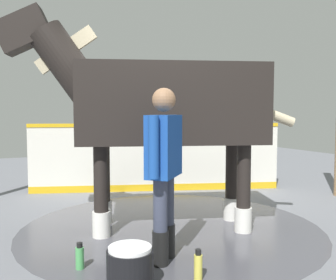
{
  "coord_description": "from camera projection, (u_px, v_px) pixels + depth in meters",
  "views": [
    {
      "loc": [
        -2.27,
        -4.39,
        1.4
      ],
      "look_at": [
        -0.57,
        -0.74,
        1.1
      ],
      "focal_mm": 41.01,
      "sensor_mm": 36.0,
      "label": 1
    }
  ],
  "objects": [
    {
      "name": "handler",
      "position": [
        164.0,
        163.0,
        3.53
      ],
      "size": [
        0.48,
        0.51,
        1.62
      ],
      "rotation": [
        0.0,
        0.0,
        5.54
      ],
      "color": "black",
      "rests_on": "ground"
    },
    {
      "name": "bottle_shampoo",
      "position": [
        198.0,
        266.0,
        3.19
      ],
      "size": [
        0.07,
        0.07,
        0.26
      ],
      "color": "#D8CC4C",
      "rests_on": "ground"
    },
    {
      "name": "barrier_wall",
      "position": [
        157.0,
        160.0,
        6.75
      ],
      "size": [
        4.18,
        1.49,
        1.19
      ],
      "color": "silver",
      "rests_on": "ground"
    },
    {
      "name": "horse",
      "position": [
        161.0,
        106.0,
        4.51
      ],
      "size": [
        3.39,
        1.55,
        2.58
      ],
      "rotation": [
        0.0,
        0.0,
        2.81
      ],
      "color": "black",
      "rests_on": "ground"
    },
    {
      "name": "wash_bucket",
      "position": [
        130.0,
        267.0,
        3.04
      ],
      "size": [
        0.38,
        0.38,
        0.34
      ],
      "color": "black",
      "rests_on": "ground"
    },
    {
      "name": "bottle_spray",
      "position": [
        80.0,
        257.0,
        3.41
      ],
      "size": [
        0.08,
        0.08,
        0.24
      ],
      "color": "#4CA559",
      "rests_on": "ground"
    },
    {
      "name": "wet_patch",
      "position": [
        171.0,
        227.0,
        4.63
      ],
      "size": [
        3.6,
        3.6,
        0.0
      ],
      "primitive_type": "cylinder",
      "color": "#4C4C54",
      "rests_on": "ground"
    },
    {
      "name": "ground_plane",
      "position": [
        183.0,
        219.0,
        5.03
      ],
      "size": [
        16.0,
        16.0,
        0.02
      ],
      "primitive_type": "cube",
      "color": "slate"
    }
  ]
}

